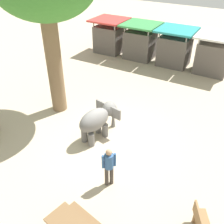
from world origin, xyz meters
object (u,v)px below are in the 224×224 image
(market_stall_green, at_px, (140,43))
(market_stall_teal, at_px, (175,49))
(person_handler, at_px, (109,165))
(market_stall_red, at_px, (110,37))
(elephant, at_px, (98,119))
(market_stall_white, at_px, (213,56))

(market_stall_green, relative_size, market_stall_teal, 1.00)
(person_handler, xyz_separation_m, market_stall_red, (-6.77, 11.59, 0.19))
(elephant, distance_m, market_stall_red, 10.71)
(market_stall_teal, distance_m, market_stall_white, 2.60)
(elephant, relative_size, market_stall_red, 0.85)
(market_stall_green, relative_size, market_stall_white, 1.00)
(elephant, distance_m, market_stall_teal, 9.49)
(person_handler, distance_m, market_stall_teal, 11.70)
(market_stall_teal, height_order, market_stall_white, same)
(market_stall_teal, bearing_deg, market_stall_red, 180.00)
(elephant, bearing_deg, market_stall_red, 39.80)
(elephant, bearing_deg, person_handler, -127.47)
(person_handler, distance_m, market_stall_red, 13.43)
(elephant, xyz_separation_m, person_handler, (1.80, -2.11, 0.01))
(market_stall_red, xyz_separation_m, market_stall_white, (7.80, 0.00, 0.00))
(market_stall_red, distance_m, market_stall_teal, 5.20)
(market_stall_green, distance_m, market_stall_white, 5.20)
(market_stall_green, bearing_deg, market_stall_teal, 0.00)
(elephant, bearing_deg, market_stall_green, 26.18)
(person_handler, height_order, market_stall_teal, market_stall_teal)
(person_handler, distance_m, market_stall_white, 11.64)
(person_handler, relative_size, market_stall_white, 0.64)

